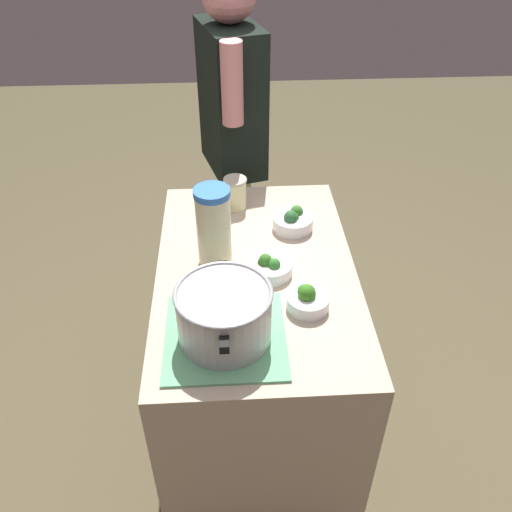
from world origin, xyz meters
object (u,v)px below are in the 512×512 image
broccoli_bowl_center (307,299)px  broccoli_bowl_back (293,221)px  lemonade_pitcher (214,227)px  person_cook (233,150)px  mason_jar (235,193)px  cooking_pot (224,313)px  broccoli_bowl_front (270,267)px

broccoli_bowl_center → broccoli_bowl_back: bearing=-0.4°
lemonade_pitcher → person_cook: person_cook is taller
mason_jar → broccoli_bowl_center: 0.58m
lemonade_pitcher → broccoli_bowl_center: size_ratio=2.16×
cooking_pot → broccoli_bowl_front: (0.27, -0.14, -0.06)m
mason_jar → person_cook: (0.42, -0.00, -0.04)m
broccoli_bowl_back → person_cook: 0.60m
broccoli_bowl_front → mason_jar: bearing=13.7°
cooking_pot → broccoli_bowl_back: (0.51, -0.24, -0.06)m
cooking_pot → broccoli_bowl_center: size_ratio=2.65×
broccoli_bowl_front → broccoli_bowl_center: 0.19m
cooking_pot → lemonade_pitcher: (0.34, 0.03, 0.04)m
lemonade_pitcher → mason_jar: size_ratio=2.27×
broccoli_bowl_front → lemonade_pitcher: bearing=67.0°
cooking_pot → mason_jar: cooking_pot is taller
lemonade_pitcher → mason_jar: bearing=-13.1°
cooking_pot → person_cook: 1.08m
mason_jar → broccoli_bowl_front: (-0.39, -0.09, -0.03)m
broccoli_bowl_center → broccoli_bowl_back: size_ratio=0.89×
mason_jar → broccoli_bowl_back: (-0.15, -0.19, -0.03)m
broccoli_bowl_center → person_cook: bearing=11.1°
lemonade_pitcher → mason_jar: lemonade_pitcher is taller
cooking_pot → broccoli_bowl_front: 0.31m
broccoli_bowl_back → person_cook: size_ratio=0.09×
cooking_pot → person_cook: (1.08, -0.05, -0.07)m
lemonade_pitcher → broccoli_bowl_front: 0.21m
broccoli_bowl_back → person_cook: (0.57, 0.19, -0.01)m
lemonade_pitcher → person_cook: (0.74, -0.08, -0.12)m
broccoli_bowl_center → broccoli_bowl_back: 0.40m
lemonade_pitcher → person_cook: bearing=-5.8°
mason_jar → broccoli_bowl_center: (-0.55, -0.19, -0.03)m
mason_jar → broccoli_bowl_front: mason_jar is taller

